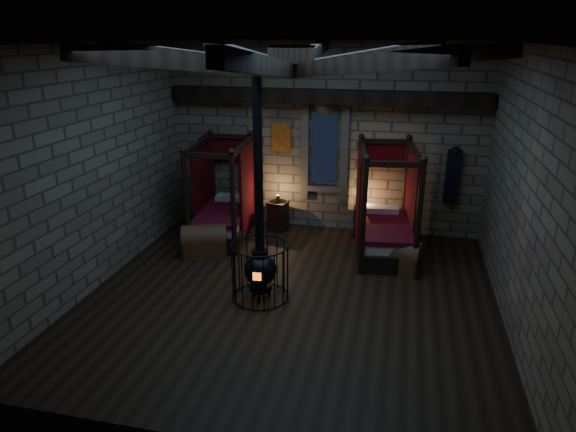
% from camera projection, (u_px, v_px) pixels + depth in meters
% --- Properties ---
extents(room, '(7.02, 7.02, 4.29)m').
position_uv_depth(room, '(292.00, 75.00, 7.80)').
color(room, black).
rests_on(room, ground).
extents(bed_left, '(1.26, 2.14, 2.14)m').
position_uv_depth(bed_left, '(224.00, 213.00, 11.50)').
color(bed_left, black).
rests_on(bed_left, ground).
extents(bed_right, '(1.38, 2.24, 2.21)m').
position_uv_depth(bed_right, '(384.00, 227.00, 10.61)').
color(bed_right, black).
rests_on(bed_right, ground).
extents(trunk_left, '(1.03, 0.83, 0.66)m').
position_uv_depth(trunk_left, '(205.00, 241.00, 10.56)').
color(trunk_left, brown).
rests_on(trunk_left, ground).
extents(trunk_right, '(0.99, 0.77, 0.64)m').
position_uv_depth(trunk_right, '(398.00, 256.00, 9.90)').
color(trunk_right, brown).
rests_on(trunk_right, ground).
extents(nightstand_left, '(0.51, 0.49, 0.85)m').
position_uv_depth(nightstand_left, '(278.00, 215.00, 11.87)').
color(nightstand_left, black).
rests_on(nightstand_left, ground).
extents(nightstand_right, '(0.44, 0.42, 0.72)m').
position_uv_depth(nightstand_right, '(362.00, 222.00, 11.54)').
color(nightstand_right, black).
rests_on(nightstand_right, ground).
extents(stove, '(0.98, 0.98, 4.05)m').
position_uv_depth(stove, '(260.00, 266.00, 8.71)').
color(stove, black).
rests_on(stove, ground).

